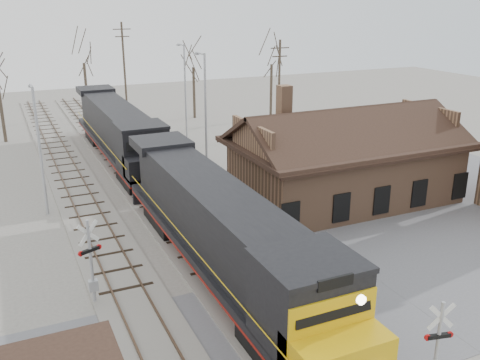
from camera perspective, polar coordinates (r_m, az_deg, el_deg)
name	(u,v)px	position (r m, az deg, el deg)	size (l,w,h in m)	color
ground	(269,336)	(22.93, 3.12, -16.26)	(140.00, 140.00, 0.00)	#9D988D
road	(269,335)	(22.92, 3.12, -16.23)	(60.00, 9.00, 0.03)	slate
track_main	(163,210)	(35.30, -8.22, -3.21)	(3.40, 90.00, 0.24)	#9D988D
track_siding	(93,222)	(34.44, -15.42, -4.29)	(3.40, 90.00, 0.24)	#9D988D
depot	(345,166)	(36.97, 11.10, 1.50)	(15.20, 9.31, 7.90)	#8A6147
locomotive_lead	(224,235)	(25.30, -1.67, -5.93)	(3.31, 22.14, 4.92)	black
locomotive_trailing	(119,133)	(45.76, -12.74, 4.93)	(3.31, 22.14, 4.66)	black
crossbuck_near	(436,352)	(20.18, 20.22, -16.87)	(1.06, 0.33, 3.73)	#A5A8AD
crossbuck_far	(91,265)	(24.91, -15.57, -8.77)	(1.11, 0.54, 4.11)	#A5A8AD
streetlight_a	(39,144)	(35.42, -20.64, 3.60)	(0.25, 2.04, 8.19)	#A5A8AD
streetlight_b	(205,110)	(40.45, -3.76, 7.46)	(0.25, 2.04, 9.44)	#A5A8AD
streetlight_c	(185,87)	(52.55, -5.91, 9.83)	(0.25, 2.04, 9.13)	#A5A8AD
utility_pole_b	(124,69)	(63.77, -12.23, 11.54)	(2.00, 0.24, 10.76)	#382D23
utility_pole_c	(279,86)	(54.12, 4.19, 9.97)	(2.00, 0.24, 9.44)	#382D23
tree_c	(83,54)	(65.12, -16.39, 12.77)	(4.13, 4.13, 10.12)	#382D23
tree_d	(193,59)	(62.06, -5.02, 12.76)	(3.88, 3.88, 9.51)	#382D23
tree_e	(272,55)	(62.02, 3.41, 13.13)	(4.09, 4.09, 10.01)	#382D23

